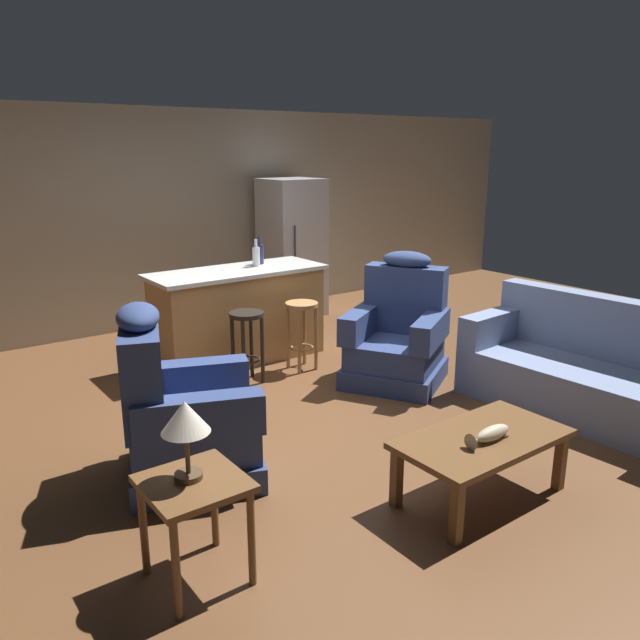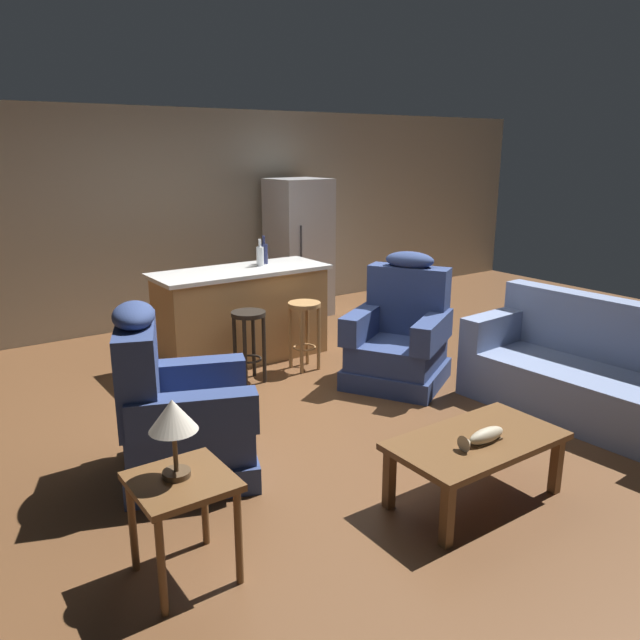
% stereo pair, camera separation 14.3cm
% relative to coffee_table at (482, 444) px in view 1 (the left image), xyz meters
% --- Properties ---
extents(ground_plane, '(12.00, 12.00, 0.00)m').
position_rel_coffee_table_xyz_m(ground_plane, '(0.11, 1.89, -0.36)').
color(ground_plane, brown).
extents(back_wall, '(12.00, 0.05, 2.60)m').
position_rel_coffee_table_xyz_m(back_wall, '(0.11, 5.02, 0.94)').
color(back_wall, '#A89E89').
rests_on(back_wall, ground_plane).
extents(coffee_table, '(1.10, 0.60, 0.42)m').
position_rel_coffee_table_xyz_m(coffee_table, '(0.00, 0.00, 0.00)').
color(coffee_table, brown).
rests_on(coffee_table, ground_plane).
extents(fish_figurine, '(0.34, 0.10, 0.10)m').
position_rel_coffee_table_xyz_m(fish_figurine, '(-0.03, -0.07, 0.10)').
color(fish_figurine, '#4C3823').
rests_on(fish_figurine, coffee_table).
extents(couch, '(0.96, 1.95, 0.94)m').
position_rel_coffee_table_xyz_m(couch, '(1.76, 0.37, -0.02)').
color(couch, '#707FA3').
rests_on(couch, ground_plane).
extents(recliner_near_lamp, '(1.09, 1.09, 1.20)m').
position_rel_coffee_table_xyz_m(recliner_near_lamp, '(-1.38, 1.38, 0.06)').
color(recliner_near_lamp, navy).
rests_on(recliner_near_lamp, ground_plane).
extents(recliner_near_island, '(1.15, 1.15, 1.20)m').
position_rel_coffee_table_xyz_m(recliner_near_island, '(1.02, 1.83, 0.06)').
color(recliner_near_island, navy).
rests_on(recliner_near_island, ground_plane).
extents(end_table, '(0.48, 0.48, 0.56)m').
position_rel_coffee_table_xyz_m(end_table, '(-1.77, 0.35, 0.10)').
color(end_table, brown).
rests_on(end_table, ground_plane).
extents(table_lamp, '(0.24, 0.24, 0.41)m').
position_rel_coffee_table_xyz_m(table_lamp, '(-1.78, 0.38, 0.50)').
color(table_lamp, '#4C3823').
rests_on(table_lamp, end_table).
extents(kitchen_island, '(1.80, 0.70, 0.95)m').
position_rel_coffee_table_xyz_m(kitchen_island, '(0.11, 3.24, 0.11)').
color(kitchen_island, '#AD7F4C').
rests_on(kitchen_island, ground_plane).
extents(bar_stool_left, '(0.32, 0.32, 0.68)m').
position_rel_coffee_table_xyz_m(bar_stool_left, '(-0.15, 2.61, 0.11)').
color(bar_stool_left, black).
rests_on(bar_stool_left, ground_plane).
extents(bar_stool_right, '(0.32, 0.32, 0.68)m').
position_rel_coffee_table_xyz_m(bar_stool_right, '(0.47, 2.61, 0.11)').
color(bar_stool_right, '#A87A47').
rests_on(bar_stool_right, ground_plane).
extents(refrigerator, '(0.70, 0.69, 1.76)m').
position_rel_coffee_table_xyz_m(refrigerator, '(1.60, 4.44, 0.52)').
color(refrigerator, '#B7B7BC').
rests_on(refrigerator, ground_plane).
extents(bottle_tall_green, '(0.08, 0.08, 0.28)m').
position_rel_coffee_table_xyz_m(bottle_tall_green, '(0.36, 3.28, 0.69)').
color(bottle_tall_green, silver).
rests_on(bottle_tall_green, kitchen_island).
extents(bottle_short_amber, '(0.08, 0.08, 0.30)m').
position_rel_coffee_table_xyz_m(bottle_short_amber, '(0.46, 3.37, 0.70)').
color(bottle_short_amber, '#23284C').
rests_on(bottle_short_amber, kitchen_island).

